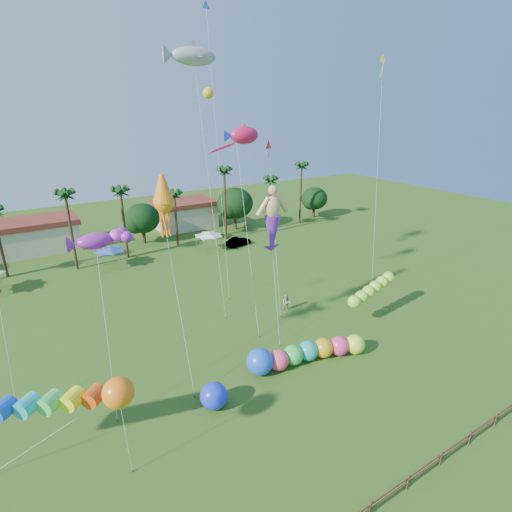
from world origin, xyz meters
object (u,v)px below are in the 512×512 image
spectator_b (286,303)px  caterpillar_inflatable (303,353)px  blue_ball (214,396)px  car_b (238,242)px

spectator_b → caterpillar_inflatable: bearing=-69.2°
caterpillar_inflatable → blue_ball: bearing=-162.3°
spectator_b → car_b: bearing=122.1°
blue_ball → car_b: bearing=57.5°
car_b → blue_ball: size_ratio=2.05×
caterpillar_inflatable → blue_ball: caterpillar_inflatable is taller
car_b → spectator_b: size_ratio=2.19×
car_b → spectator_b: (-6.20, -21.06, 0.26)m
car_b → blue_ball: blue_ball is taller
car_b → blue_ball: (-19.20, -30.11, 0.32)m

